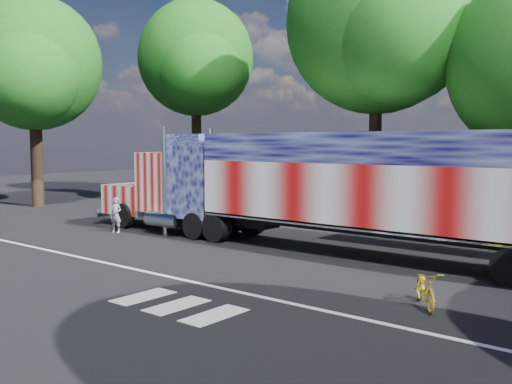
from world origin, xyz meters
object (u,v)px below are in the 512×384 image
Objects in this scene: semi_truck at (316,186)px; bicycle at (426,288)px; woman at (116,215)px; tree_nw_a at (197,59)px; tree_n_mid at (379,23)px; tree_w_a at (34,64)px; coach_bus at (325,180)px.

semi_truck is 7.52m from bicycle.
woman is 0.11× the size of tree_nw_a.
semi_truck is 15.22m from tree_n_mid.
tree_nw_a is 11.82m from tree_w_a.
tree_n_mid reaches higher than tree_nw_a.
tree_n_mid is at bearing -1.38° from tree_nw_a.
tree_nw_a reaches higher than coach_bus.
bicycle is 31.10m from tree_nw_a.
tree_w_a is (-1.57, -11.62, -1.45)m from tree_nw_a.
tree_nw_a reaches higher than tree_w_a.
semi_truck is at bearing -2.88° from tree_w_a.
tree_n_mid reaches higher than woman.
woman is at bearing -166.29° from semi_truck.
woman is at bearing -107.77° from tree_n_mid.
coach_bus is 10.25m from woman.
woman is at bearing -116.47° from coach_bus.
tree_nw_a is (-24.34, 16.97, 9.31)m from bicycle.
tree_w_a is at bearing -159.42° from coach_bus.
tree_w_a is at bearing -97.70° from tree_nw_a.
coach_bus is 15.14m from bicycle.
tree_n_mid reaches higher than semi_truck.
tree_w_a is at bearing -144.95° from tree_n_mid.
bicycle is 0.11× the size of tree_n_mid.
semi_truck is 1.48× the size of tree_nw_a.
coach_bus is at bearing 46.96° from woman.
coach_bus is at bearing 95.81° from bicycle.
woman is 14.08m from tree_w_a.
coach_bus is 17.33m from tree_nw_a.
tree_n_mid is (0.07, 5.27, 8.37)m from coach_bus.
coach_bus is 7.86× the size of bicycle.
woman is at bearing -56.10° from tree_nw_a.
semi_truck is 12.51× the size of bicycle.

